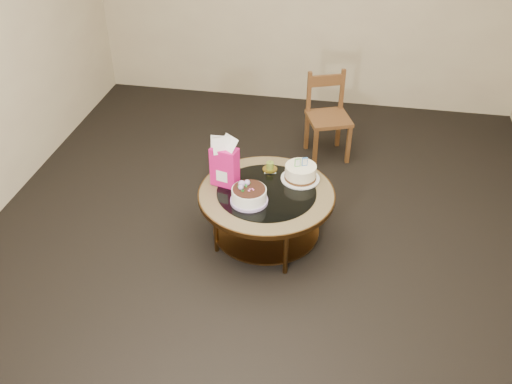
% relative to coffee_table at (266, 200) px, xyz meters
% --- Properties ---
extents(ground, '(5.00, 5.00, 0.00)m').
position_rel_coffee_table_xyz_m(ground, '(-0.00, 0.00, -0.38)').
color(ground, black).
rests_on(ground, ground).
extents(room_walls, '(4.52, 5.02, 2.61)m').
position_rel_coffee_table_xyz_m(room_walls, '(-0.00, 0.00, 1.16)').
color(room_walls, beige).
rests_on(room_walls, ground).
extents(coffee_table, '(1.02, 1.02, 0.46)m').
position_rel_coffee_table_xyz_m(coffee_table, '(0.00, 0.00, 0.00)').
color(coffee_table, brown).
rests_on(coffee_table, ground).
extents(decorated_cake, '(0.27, 0.27, 0.16)m').
position_rel_coffee_table_xyz_m(decorated_cake, '(-0.10, -0.15, 0.13)').
color(decorated_cake, '#AC91CE').
rests_on(decorated_cake, coffee_table).
extents(cream_cake, '(0.30, 0.30, 0.19)m').
position_rel_coffee_table_xyz_m(cream_cake, '(0.23, 0.21, 0.14)').
color(cream_cake, white).
rests_on(cream_cake, coffee_table).
extents(gift_bag, '(0.22, 0.18, 0.40)m').
position_rel_coffee_table_xyz_m(gift_bag, '(-0.32, 0.04, 0.28)').
color(gift_bag, '#E8158E').
rests_on(gift_bag, coffee_table).
extents(pillar_candle, '(0.11, 0.11, 0.09)m').
position_rel_coffee_table_xyz_m(pillar_candle, '(-0.02, 0.28, 0.11)').
color(pillar_candle, tan).
rests_on(pillar_candle, coffee_table).
extents(dining_chair, '(0.48, 0.48, 0.80)m').
position_rel_coffee_table_xyz_m(dining_chair, '(0.35, 1.37, 0.03)').
color(dining_chair, brown).
rests_on(dining_chair, ground).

